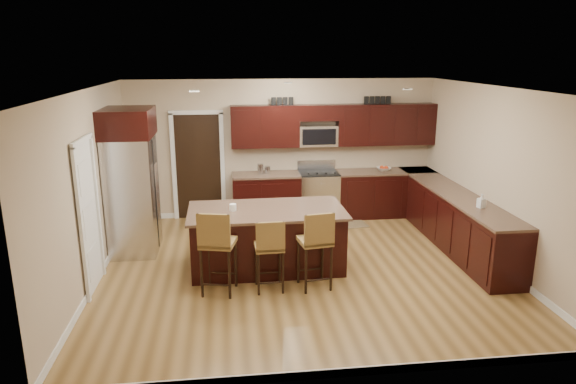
{
  "coord_description": "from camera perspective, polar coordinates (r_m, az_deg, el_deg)",
  "views": [
    {
      "loc": [
        -1.07,
        -7.18,
        3.19
      ],
      "look_at": [
        -0.17,
        0.4,
        1.1
      ],
      "focal_mm": 32.0,
      "sensor_mm": 36.0,
      "label": 1
    }
  ],
  "objects": [
    {
      "name": "fruit_bowl",
      "position": [
        10.35,
        10.58,
        2.53
      ],
      "size": [
        0.3,
        0.3,
        0.07
      ],
      "primitive_type": "imported",
      "rotation": [
        0.0,
        0.0,
        0.09
      ],
      "color": "silver",
      "rests_on": "base_cabinets"
    },
    {
      "name": "canister_tall",
      "position": [
        9.89,
        -3.08,
        2.57
      ],
      "size": [
        0.12,
        0.12,
        0.2
      ],
      "primitive_type": "cylinder",
      "color": "silver",
      "rests_on": "base_cabinets"
    },
    {
      "name": "pantry_door",
      "position": [
        7.46,
        -21.33,
        -2.71
      ],
      "size": [
        0.03,
        0.8,
        2.04
      ],
      "primitive_type": "cube",
      "color": "white",
      "rests_on": "floor"
    },
    {
      "name": "wall_left",
      "position": [
        7.65,
        -21.17,
        0.33
      ],
      "size": [
        0.0,
        5.5,
        5.5
      ],
      "primitive_type": "plane",
      "rotation": [
        1.57,
        0.0,
        1.57
      ],
      "color": "tan",
      "rests_on": "floor"
    },
    {
      "name": "stool_right",
      "position": [
        7.02,
        3.17,
        -5.47
      ],
      "size": [
        0.48,
        0.48,
        1.13
      ],
      "rotation": [
        0.0,
        0.0,
        0.15
      ],
      "color": "olive",
      "rests_on": "floor"
    },
    {
      "name": "soap_bottle",
      "position": [
        8.25,
        20.7,
        -0.93
      ],
      "size": [
        0.12,
        0.12,
        0.21
      ],
      "primitive_type": "imported",
      "rotation": [
        0.0,
        0.0,
        0.27
      ],
      "color": "#B2B2B2",
      "rests_on": "base_cabinets"
    },
    {
      "name": "canister_short",
      "position": [
        9.9,
        -2.31,
        2.46
      ],
      "size": [
        0.11,
        0.11,
        0.15
      ],
      "primitive_type": "cylinder",
      "color": "silver",
      "rests_on": "base_cabinets"
    },
    {
      "name": "floor_mat",
      "position": [
        9.91,
        5.88,
        -3.54
      ],
      "size": [
        1.02,
        0.75,
        0.01
      ],
      "primitive_type": "cube",
      "rotation": [
        0.0,
        0.0,
        0.13
      ],
      "color": "brown",
      "rests_on": "floor"
    },
    {
      "name": "wall_back",
      "position": [
        10.15,
        -0.64,
        4.83
      ],
      "size": [
        6.0,
        0.0,
        6.0
      ],
      "primitive_type": "plane",
      "rotation": [
        1.57,
        0.0,
        0.0
      ],
      "color": "tan",
      "rests_on": "floor"
    },
    {
      "name": "microwave",
      "position": [
        10.06,
        3.32,
        6.27
      ],
      "size": [
        0.76,
        0.31,
        0.4
      ],
      "primitive_type": "cube",
      "color": "silver",
      "rests_on": "upper_cabinets"
    },
    {
      "name": "letter_decor",
      "position": [
        10.0,
        4.66,
        10.09
      ],
      "size": [
        2.2,
        0.03,
        0.15
      ],
      "primitive_type": null,
      "color": "black",
      "rests_on": "upper_cabinets"
    },
    {
      "name": "ceiling",
      "position": [
        7.27,
        1.72,
        11.42
      ],
      "size": [
        6.0,
        6.0,
        0.0
      ],
      "primitive_type": "plane",
      "rotation": [
        3.14,
        0.0,
        0.0
      ],
      "color": "silver",
      "rests_on": "wall_back"
    },
    {
      "name": "wall_right",
      "position": [
        8.46,
        22.2,
        1.57
      ],
      "size": [
        0.0,
        5.5,
        5.5
      ],
      "primitive_type": "plane",
      "rotation": [
        1.57,
        0.0,
        -1.57
      ],
      "color": "tan",
      "rests_on": "floor"
    },
    {
      "name": "base_cabinets",
      "position": [
        9.52,
        11.7,
        -1.7
      ],
      "size": [
        4.02,
        3.96,
        0.92
      ],
      "color": "black",
      "rests_on": "floor"
    },
    {
      "name": "stool_mid",
      "position": [
        6.97,
        -2.05,
        -6.12
      ],
      "size": [
        0.4,
        0.4,
        1.04
      ],
      "rotation": [
        0.0,
        0.0,
        0.03
      ],
      "color": "olive",
      "rests_on": "floor"
    },
    {
      "name": "stool_left",
      "position": [
        6.91,
        -7.93,
        -5.64
      ],
      "size": [
        0.53,
        0.53,
        1.18
      ],
      "rotation": [
        0.0,
        0.0,
        -0.24
      ],
      "color": "olive",
      "rests_on": "floor"
    },
    {
      "name": "upper_cabinets",
      "position": [
        10.08,
        5.41,
        7.51
      ],
      "size": [
        4.0,
        0.33,
        0.8
      ],
      "color": "black",
      "rests_on": "wall_back"
    },
    {
      "name": "floor",
      "position": [
        7.93,
        1.56,
        -8.45
      ],
      "size": [
        6.0,
        6.0,
        0.0
      ],
      "primitive_type": "plane",
      "color": "olive",
      "rests_on": "ground"
    },
    {
      "name": "range",
      "position": [
        10.16,
        3.37,
        -0.27
      ],
      "size": [
        0.76,
        0.64,
        1.11
      ],
      "color": "silver",
      "rests_on": "floor"
    },
    {
      "name": "island",
      "position": [
        7.83,
        -2.36,
        -5.37
      ],
      "size": [
        2.35,
        1.24,
        0.92
      ],
      "rotation": [
        0.0,
        0.0,
        0.01
      ],
      "color": "black",
      "rests_on": "floor"
    },
    {
      "name": "island_jar",
      "position": [
        7.64,
        -6.15,
        -1.7
      ],
      "size": [
        0.1,
        0.1,
        0.1
      ],
      "primitive_type": "cylinder",
      "color": "white",
      "rests_on": "island"
    },
    {
      "name": "doorway",
      "position": [
        10.16,
        -9.93,
        2.77
      ],
      "size": [
        0.85,
        0.03,
        2.06
      ],
      "primitive_type": "cube",
      "color": "black",
      "rests_on": "floor"
    },
    {
      "name": "refrigerator",
      "position": [
        8.61,
        -16.97,
        1.26
      ],
      "size": [
        0.79,
        1.01,
        2.35
      ],
      "color": "silver",
      "rests_on": "floor"
    }
  ]
}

